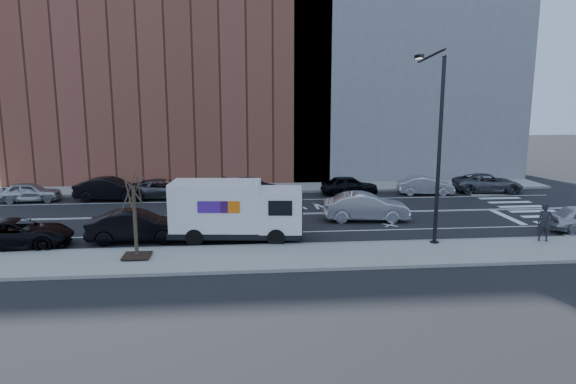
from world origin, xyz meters
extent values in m
plane|color=black|center=(0.00, 0.00, 0.00)|extent=(120.00, 120.00, 0.00)
cube|color=gray|center=(0.00, -8.80, 0.07)|extent=(44.00, 3.60, 0.15)
cube|color=gray|center=(0.00, 8.80, 0.07)|extent=(44.00, 3.60, 0.15)
cube|color=gray|center=(0.00, -7.00, 0.08)|extent=(44.00, 0.25, 0.17)
cube|color=gray|center=(0.00, 7.00, 0.08)|extent=(44.00, 0.25, 0.17)
cube|color=brown|center=(-8.00, 15.60, 11.00)|extent=(26.00, 10.00, 22.00)
cube|color=slate|center=(12.00, 15.60, 13.00)|extent=(20.00, 10.00, 26.00)
cylinder|color=black|center=(7.00, -7.40, 4.50)|extent=(0.18, 0.18, 9.00)
cylinder|color=black|center=(7.00, -7.40, 0.10)|extent=(0.44, 0.44, 0.20)
sphere|color=black|center=(7.00, -7.40, 8.95)|extent=(0.20, 0.20, 0.20)
cylinder|color=black|center=(7.00, -5.70, 9.10)|extent=(0.11, 3.49, 0.48)
cube|color=black|center=(7.00, -4.00, 9.20)|extent=(0.25, 0.80, 0.18)
cube|color=#FFF2CC|center=(7.00, -4.00, 9.10)|extent=(0.18, 0.55, 0.03)
cube|color=black|center=(-7.00, -8.40, 0.23)|extent=(1.20, 1.20, 0.04)
cylinder|color=#382B1E|center=(-7.00, -8.40, 1.75)|extent=(0.16, 0.16, 3.20)
cylinder|color=#382B1E|center=(-6.75, -8.40, 3.15)|extent=(0.06, 0.80, 1.44)
cylinder|color=#382B1E|center=(-6.92, -8.16, 3.15)|extent=(0.81, 0.31, 1.19)
cylinder|color=#382B1E|center=(-7.20, -8.25, 3.15)|extent=(0.58, 0.76, 1.50)
cylinder|color=#382B1E|center=(-7.20, -8.55, 3.15)|extent=(0.47, 0.61, 1.37)
cylinder|color=#382B1E|center=(-6.92, -8.64, 3.15)|extent=(0.72, 0.29, 1.13)
cube|color=black|center=(-2.67, -5.60, 0.47)|extent=(6.63, 2.82, 0.31)
cube|color=white|center=(-0.39, -5.83, 1.61)|extent=(2.29, 2.43, 2.08)
cube|color=black|center=(0.66, -5.93, 1.92)|extent=(0.25, 1.92, 0.99)
cube|color=black|center=(-0.51, -6.96, 1.92)|extent=(1.14, 0.16, 0.73)
cube|color=black|center=(-0.28, -4.70, 1.92)|extent=(1.14, 0.16, 0.73)
cube|color=black|center=(0.62, -5.93, 0.57)|extent=(0.36, 2.08, 0.36)
cube|color=white|center=(-3.60, -5.51, 1.82)|extent=(4.57, 2.71, 2.39)
cube|color=#47198C|center=(-3.72, -6.66, 1.97)|extent=(1.45, 0.17, 0.57)
cube|color=orange|center=(-2.89, -6.75, 1.97)|extent=(0.93, 0.11, 0.57)
cube|color=#47198C|center=(-3.48, -4.35, 1.97)|extent=(1.45, 0.17, 0.57)
cube|color=orange|center=(-2.66, -4.43, 1.97)|extent=(0.93, 0.11, 0.57)
cylinder|color=black|center=(-0.70, -6.84, 0.44)|extent=(0.90, 0.38, 0.87)
cylinder|color=black|center=(-0.50, -4.77, 0.44)|extent=(0.90, 0.38, 0.87)
cylinder|color=black|center=(-4.63, -6.45, 0.44)|extent=(0.90, 0.38, 0.87)
cylinder|color=black|center=(-4.43, -4.38, 0.44)|extent=(0.90, 0.38, 0.87)
imported|color=#ADAEB2|center=(-16.81, 5.37, 0.68)|extent=(4.13, 1.94, 1.37)
imported|color=black|center=(-11.35, 5.35, 0.80)|extent=(5.00, 2.22, 1.60)
imported|color=#4C4E53|center=(-7.81, 5.71, 0.69)|extent=(4.96, 2.30, 1.38)
imported|color=navy|center=(-1.51, 5.91, 0.67)|extent=(4.85, 2.47, 1.35)
imported|color=black|center=(5.60, 5.79, 0.71)|extent=(4.19, 1.75, 1.42)
imported|color=#BDBCC2|center=(11.20, 5.34, 0.66)|extent=(4.18, 1.91, 1.33)
imported|color=#4D4F55|center=(16.22, 5.82, 0.70)|extent=(5.29, 2.95, 1.40)
imported|color=#B1B1B6|center=(4.89, -2.09, 0.81)|extent=(5.06, 2.15, 1.62)
imported|color=black|center=(-7.56, -5.32, 0.79)|extent=(4.80, 1.74, 1.57)
imported|color=black|center=(-13.08, -5.97, 0.71)|extent=(5.31, 2.76, 1.43)
imported|color=black|center=(12.46, -7.61, 1.09)|extent=(0.80, 0.67, 1.87)
camera|label=1|loc=(-2.37, -30.73, 7.21)|focal=32.00mm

